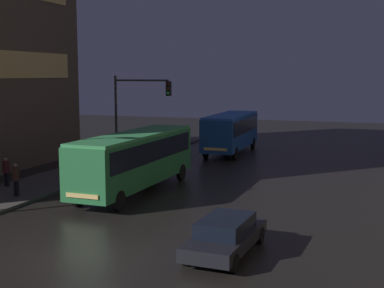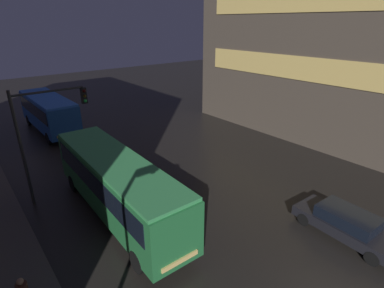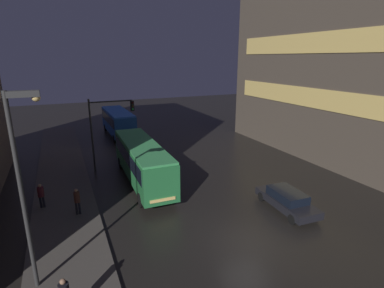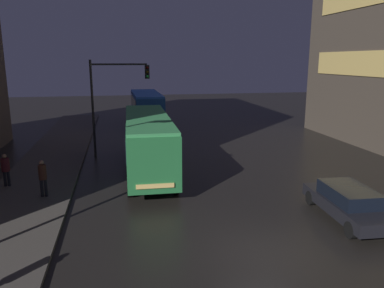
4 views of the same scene
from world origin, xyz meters
name	(u,v)px [view 2 (image 2 of 4)]	position (x,y,z in m)	size (l,w,h in m)	color
building_right_block	(357,25)	(18.01, 9.24, 9.25)	(10.07, 25.92, 18.51)	#4C4238
bus_near	(117,181)	(-3.03, 10.43, 2.03)	(2.73, 10.99, 3.30)	#236B38
bus_far	(48,110)	(-1.91, 26.55, 2.01)	(2.75, 9.37, 3.26)	#194793
car_taxi	(346,223)	(4.53, 2.10, 0.71)	(2.11, 4.81, 1.36)	black
traffic_light_main	(44,125)	(-4.98, 14.55, 4.40)	(3.87, 0.35, 6.45)	#2D2D2D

